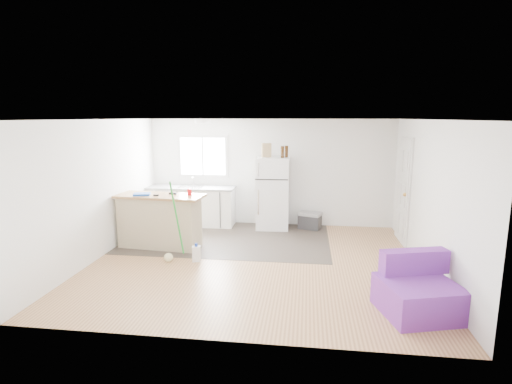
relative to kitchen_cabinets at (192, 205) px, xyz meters
The scene contains 19 objects.
room 2.91m from the kitchen_cabinets, 51.25° to the right, with size 5.51×5.01×2.41m.
vinyl_zone 1.47m from the kitchen_cabinets, 42.32° to the right, with size 4.05×2.50×0.00m, color #38302A.
window 1.16m from the kitchen_cabinets, 54.67° to the left, with size 1.18×0.06×0.98m.
interior_door 4.56m from the kitchen_cabinets, ahead, with size 0.11×0.92×2.10m.
ceiling_fixture 2.22m from the kitchen_cabinets, 60.59° to the right, with size 0.30×0.30×0.07m, color white.
kitchen_cabinets is the anchor object (origin of this frame).
peninsula 1.62m from the kitchen_cabinets, 95.33° to the right, with size 1.69×0.78×1.01m.
refrigerator 1.89m from the kitchen_cabinets, ahead, with size 0.72×0.69×1.59m.
cooler 2.70m from the kitchen_cabinets, ahead, with size 0.56×0.46×0.37m.
purple_seat 5.47m from the kitchen_cabinets, 42.78° to the right, with size 1.08×1.06×0.73m.
cleaner_jug 2.45m from the kitchen_cabinets, 72.08° to the right, with size 0.17×0.14×0.32m.
mop 2.37m from the kitchen_cabinets, 82.68° to the right, with size 0.27×0.39×1.41m.
red_cup 1.74m from the kitchen_cabinets, 74.58° to the right, with size 0.08×0.08×0.12m, color red.
blue_tray 1.83m from the kitchen_cabinets, 104.89° to the right, with size 0.30×0.22×0.04m, color #1348B4.
tool_a 1.63m from the kitchen_cabinets, 86.45° to the right, with size 0.14×0.05×0.03m, color black.
tool_b 1.82m from the kitchen_cabinets, 95.32° to the right, with size 0.10×0.04×0.03m, color black.
cardboard_box 2.14m from the kitchen_cabinets, ahead, with size 0.20×0.10×0.30m, color tan.
bottle_left 2.42m from the kitchen_cabinets, ahead, with size 0.07×0.07×0.25m, color #371F0A.
bottle_right 2.49m from the kitchen_cabinets, ahead, with size 0.07×0.07×0.25m, color #371F0A.
Camera 1 is at (0.83, -6.45, 2.44)m, focal length 28.00 mm.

